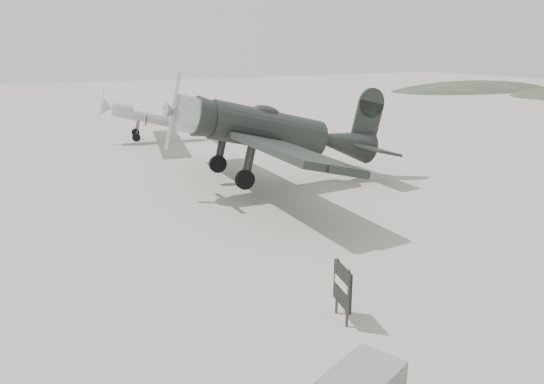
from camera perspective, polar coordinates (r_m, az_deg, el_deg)
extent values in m
plane|color=gray|center=(16.25, 7.48, -6.06)|extent=(160.00, 160.00, 0.00)
ellipsoid|color=#2E3627|center=(78.93, 20.80, 10.27)|extent=(32.00, 16.00, 5.20)
cylinder|color=black|center=(22.35, -0.51, 6.59)|extent=(5.12, 1.83, 1.61)
cone|color=black|center=(24.16, 7.74, 7.26)|extent=(3.05, 1.62, 1.49)
cylinder|color=#B2B5B7|center=(21.13, -9.20, 5.87)|extent=(1.10, 1.47, 1.42)
cone|color=#B2B5B7|center=(20.96, -11.02, 5.70)|extent=(0.43, 0.66, 0.64)
cube|color=#B2B5B7|center=(20.98, -10.81, 5.72)|extent=(0.08, 0.21, 2.99)
ellipsoid|color=black|center=(22.15, -1.06, 8.37)|extent=(1.30, 0.84, 0.53)
cube|color=black|center=(22.09, -2.41, 5.41)|extent=(3.02, 13.88, 0.25)
cube|color=black|center=(24.66, 9.55, 7.49)|extent=(1.47, 4.87, 0.11)
cube|color=black|center=(24.64, 9.99, 9.76)|extent=(1.38, 0.18, 2.07)
cylinder|color=black|center=(20.87, -1.85, 0.38)|extent=(0.79, 0.22, 0.78)
cylinder|color=black|center=(23.66, -4.86, 2.16)|extent=(0.79, 0.22, 0.78)
cylinder|color=#333333|center=(20.68, -1.87, 2.44)|extent=(0.13, 0.13, 1.61)
cylinder|color=#333333|center=(23.49, -4.91, 3.98)|extent=(0.13, 0.13, 1.61)
cylinder|color=black|center=(24.91, 10.04, 6.27)|extent=(0.26, 0.10, 0.25)
cylinder|color=#9C9EA1|center=(34.51, -12.84, 8.03)|extent=(4.87, 2.02, 1.01)
cone|color=#9C9EA1|center=(34.80, -7.51, 8.35)|extent=(1.81, 1.26, 0.92)
cone|color=#9C9EA1|center=(34.50, -17.29, 7.72)|extent=(0.75, 1.05, 0.95)
cube|color=#9C9EA1|center=(34.52, -17.90, 7.67)|extent=(0.07, 0.14, 2.02)
cube|color=#9C9EA1|center=(34.43, -13.51, 8.93)|extent=(3.90, 10.23, 0.17)
cube|color=#9C9EA1|center=(34.86, -6.75, 8.46)|extent=(1.49, 3.22, 0.07)
cube|color=#9C9EA1|center=(34.81, -6.63, 9.44)|extent=(0.82, 0.25, 1.19)
cylinder|color=black|center=(33.70, -13.86, 5.39)|extent=(0.53, 0.24, 0.51)
cylinder|color=black|center=(35.69, -13.97, 5.94)|extent=(0.53, 0.24, 0.51)
cylinder|color=#333333|center=(33.61, -13.92, 6.27)|extent=(0.10, 0.10, 1.10)
cylinder|color=#333333|center=(35.61, -14.02, 6.76)|extent=(0.10, 0.10, 1.10)
cylinder|color=black|center=(34.93, -6.44, 7.95)|extent=(0.18, 0.10, 0.17)
cylinder|color=#333333|center=(11.76, 8.14, -11.28)|extent=(0.07, 0.07, 1.34)
cylinder|color=#333333|center=(12.27, 7.02, -10.04)|extent=(0.07, 0.07, 1.34)
cube|color=black|center=(11.95, 7.59, -9.99)|extent=(0.27, 0.92, 0.93)
cube|color=beige|center=(11.91, 7.44, -9.78)|extent=(0.18, 0.71, 0.19)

